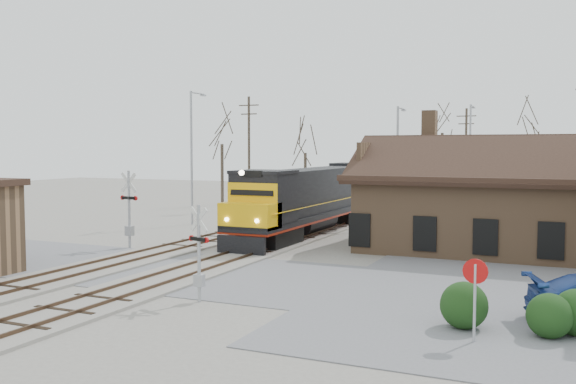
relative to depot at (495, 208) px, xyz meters
name	(u,v)px	position (x,y,z in m)	size (l,w,h in m)	color
ground	(191,272)	(-11.99, -12.00, -2.41)	(140.00, 140.00, 0.00)	gray
road	(191,272)	(-11.99, -12.00, -2.39)	(60.00, 9.00, 0.03)	slate
track_main	(313,232)	(-11.99, 3.00, -2.34)	(3.40, 90.00, 0.24)	gray
track_siding	(254,228)	(-16.49, 3.00, -2.34)	(3.40, 90.00, 0.24)	gray
depot	(495,208)	(0.00, 0.00, 0.00)	(15.20, 9.31, 7.90)	#856245
locomotive_lead	(309,198)	(-11.99, 2.28, -0.05)	(3.02, 20.21, 4.49)	black
locomotive_trailing	(391,183)	(-11.99, 22.77, -0.05)	(3.02, 20.21, 4.25)	black
crossbuck_near	(199,256)	(-8.60, -16.68, -0.68)	(1.01, 0.38, 3.62)	#A5A8AD
crossbuck_far	(129,212)	(-19.02, -7.46, -0.36)	(1.26, 0.33, 4.41)	#A5A8AD
do_not_enter_sign	(475,285)	(1.42, -17.64, -0.70)	(0.74, 0.10, 2.50)	#A5A8AD
hedge_a	(464,305)	(0.90, -16.27, -1.66)	(1.50, 1.50, 1.50)	black
hedge_b	(549,316)	(3.40, -16.25, -1.73)	(1.36, 1.36, 1.36)	black
streetlight_a	(192,151)	(-21.91, 3.66, 3.06)	(0.25, 2.04, 9.85)	#A5A8AD
streetlight_b	(398,159)	(-7.79, 8.90, 2.46)	(0.25, 2.04, 8.66)	#A5A8AD
streetlight_c	(470,152)	(-4.57, 21.47, 2.87)	(0.25, 2.04, 9.48)	#A5A8AD
utility_pole_a	(249,151)	(-23.62, 15.88, 3.01)	(2.00, 0.24, 10.38)	#382D23
utility_pole_b	(466,153)	(-6.57, 32.02, 2.70)	(2.00, 0.24, 9.77)	#382D23
tree_a	(222,134)	(-28.14, 18.74, 4.63)	(4.04, 4.04, 9.89)	#382D23
tree_b	(305,145)	(-20.96, 23.00, 3.58)	(3.44, 3.44, 8.43)	#382D23
tree_c	(442,122)	(-9.84, 36.30, 6.14)	(4.90, 4.90, 12.00)	#382D23
tree_d	(532,125)	(0.03, 29.21, 5.44)	(4.50, 4.50, 11.02)	#382D23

